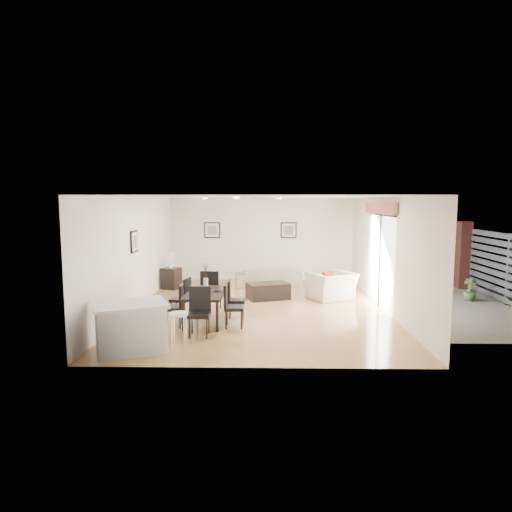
{
  "coord_description": "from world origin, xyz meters",
  "views": [
    {
      "loc": [
        0.12,
        -10.9,
        2.62
      ],
      "look_at": [
        -0.1,
        0.4,
        1.24
      ],
      "focal_mm": 32.0,
      "sensor_mm": 36.0,
      "label": 1
    }
  ],
  "objects_px": {
    "dining_chair_efar": "(233,297)",
    "dining_chair_head": "(200,308)",
    "armchair": "(331,286)",
    "side_table": "(171,278)",
    "dining_chair_wnear": "(177,303)",
    "dining_table": "(206,295)",
    "kitchen_island": "(131,327)",
    "coffee_table": "(268,291)",
    "dining_chair_wfar": "(183,295)",
    "bar_stool": "(179,318)",
    "dining_chair_foot": "(211,288)",
    "sofa": "(269,277)",
    "dining_chair_enear": "(230,303)"
  },
  "relations": [
    {
      "from": "coffee_table",
      "to": "bar_stool",
      "type": "distance_m",
      "value": 4.59
    },
    {
      "from": "sofa",
      "to": "kitchen_island",
      "type": "bearing_deg",
      "value": 62.53
    },
    {
      "from": "armchair",
      "to": "side_table",
      "type": "distance_m",
      "value": 4.75
    },
    {
      "from": "dining_chair_head",
      "to": "coffee_table",
      "type": "relative_size",
      "value": 0.89
    },
    {
      "from": "dining_chair_wnear",
      "to": "dining_chair_foot",
      "type": "distance_m",
      "value": 1.47
    },
    {
      "from": "dining_chair_head",
      "to": "bar_stool",
      "type": "height_order",
      "value": "dining_chair_head"
    },
    {
      "from": "dining_table",
      "to": "side_table",
      "type": "height_order",
      "value": "dining_table"
    },
    {
      "from": "dining_chair_foot",
      "to": "side_table",
      "type": "xyz_separation_m",
      "value": [
        -1.5,
        2.72,
        -0.23
      ]
    },
    {
      "from": "dining_chair_wfar",
      "to": "coffee_table",
      "type": "xyz_separation_m",
      "value": [
        1.91,
        1.96,
        -0.28
      ]
    },
    {
      "from": "dining_chair_efar",
      "to": "dining_chair_foot",
      "type": "relative_size",
      "value": 0.86
    },
    {
      "from": "dining_chair_wnear",
      "to": "kitchen_island",
      "type": "bearing_deg",
      "value": -21.09
    },
    {
      "from": "dining_chair_efar",
      "to": "dining_chair_foot",
      "type": "xyz_separation_m",
      "value": [
        -0.57,
        0.58,
        0.08
      ]
    },
    {
      "from": "armchair",
      "to": "dining_chair_efar",
      "type": "height_order",
      "value": "dining_chair_efar"
    },
    {
      "from": "sofa",
      "to": "dining_chair_wnear",
      "type": "relative_size",
      "value": 2.25
    },
    {
      "from": "dining_chair_head",
      "to": "dining_chair_foot",
      "type": "relative_size",
      "value": 0.97
    },
    {
      "from": "dining_chair_wfar",
      "to": "coffee_table",
      "type": "height_order",
      "value": "dining_chair_wfar"
    },
    {
      "from": "kitchen_island",
      "to": "bar_stool",
      "type": "height_order",
      "value": "kitchen_island"
    },
    {
      "from": "dining_chair_head",
      "to": "armchair",
      "type": "bearing_deg",
      "value": 47.35
    },
    {
      "from": "dining_chair_wnear",
      "to": "side_table",
      "type": "distance_m",
      "value": 4.2
    },
    {
      "from": "dining_chair_wfar",
      "to": "bar_stool",
      "type": "distance_m",
      "value": 2.36
    },
    {
      "from": "sofa",
      "to": "armchair",
      "type": "distance_m",
      "value": 2.48
    },
    {
      "from": "dining_chair_head",
      "to": "coffee_table",
      "type": "xyz_separation_m",
      "value": [
        1.35,
        3.32,
        -0.32
      ]
    },
    {
      "from": "dining_chair_head",
      "to": "side_table",
      "type": "height_order",
      "value": "dining_chair_head"
    },
    {
      "from": "dining_table",
      "to": "dining_chair_efar",
      "type": "relative_size",
      "value": 1.92
    },
    {
      "from": "coffee_table",
      "to": "sofa",
      "type": "bearing_deg",
      "value": 67.98
    },
    {
      "from": "dining_chair_wfar",
      "to": "kitchen_island",
      "type": "height_order",
      "value": "dining_chair_wfar"
    },
    {
      "from": "dining_table",
      "to": "dining_chair_head",
      "type": "distance_m",
      "value": 0.98
    },
    {
      "from": "dining_chair_wfar",
      "to": "dining_chair_foot",
      "type": "height_order",
      "value": "dining_chair_foot"
    },
    {
      "from": "coffee_table",
      "to": "side_table",
      "type": "xyz_separation_m",
      "value": [
        -2.87,
        1.35,
        0.1
      ]
    },
    {
      "from": "dining_table",
      "to": "dining_chair_enear",
      "type": "distance_m",
      "value": 0.69
    },
    {
      "from": "dining_chair_wfar",
      "to": "bar_stool",
      "type": "bearing_deg",
      "value": 18.7
    },
    {
      "from": "armchair",
      "to": "dining_chair_foot",
      "type": "height_order",
      "value": "dining_chair_foot"
    },
    {
      "from": "dining_chair_wnear",
      "to": "dining_chair_foot",
      "type": "bearing_deg",
      "value": 155.18
    },
    {
      "from": "armchair",
      "to": "dining_chair_head",
      "type": "bearing_deg",
      "value": 19.63
    },
    {
      "from": "dining_chair_enear",
      "to": "dining_chair_efar",
      "type": "bearing_deg",
      "value": -0.76
    },
    {
      "from": "kitchen_island",
      "to": "side_table",
      "type": "bearing_deg",
      "value": 71.12
    },
    {
      "from": "dining_table",
      "to": "kitchen_island",
      "type": "distance_m",
      "value": 2.23
    },
    {
      "from": "dining_chair_foot",
      "to": "side_table",
      "type": "relative_size",
      "value": 1.55
    },
    {
      "from": "sofa",
      "to": "dining_table",
      "type": "relative_size",
      "value": 1.24
    },
    {
      "from": "dining_chair_foot",
      "to": "kitchen_island",
      "type": "relative_size",
      "value": 0.65
    },
    {
      "from": "armchair",
      "to": "dining_chair_wnear",
      "type": "xyz_separation_m",
      "value": [
        -3.6,
        -2.72,
        0.14
      ]
    },
    {
      "from": "dining_chair_wnear",
      "to": "dining_chair_wfar",
      "type": "bearing_deg",
      "value": 177.01
    },
    {
      "from": "dining_chair_wnear",
      "to": "dining_table",
      "type": "bearing_deg",
      "value": 122.09
    },
    {
      "from": "dining_chair_wnear",
      "to": "dining_chair_efar",
      "type": "xyz_separation_m",
      "value": [
        1.12,
        0.79,
        -0.03
      ]
    },
    {
      "from": "dining_chair_efar",
      "to": "dining_chair_head",
      "type": "bearing_deg",
      "value": 156.81
    },
    {
      "from": "kitchen_island",
      "to": "dining_chair_head",
      "type": "bearing_deg",
      "value": 19.19
    },
    {
      "from": "dining_chair_efar",
      "to": "dining_chair_wfar",
      "type": "bearing_deg",
      "value": 89.75
    },
    {
      "from": "dining_chair_efar",
      "to": "dining_chair_foot",
      "type": "distance_m",
      "value": 0.82
    },
    {
      "from": "dining_table",
      "to": "dining_chair_enear",
      "type": "bearing_deg",
      "value": -33.57
    },
    {
      "from": "armchair",
      "to": "coffee_table",
      "type": "distance_m",
      "value": 1.69
    }
  ]
}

